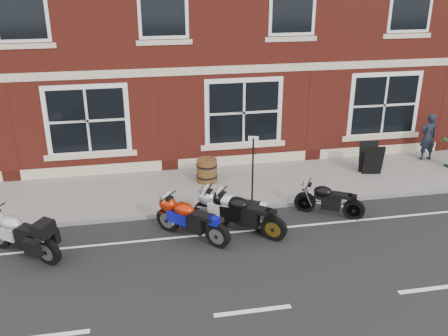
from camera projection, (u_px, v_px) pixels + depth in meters
The scene contains 12 objects.
ground at pixel (225, 237), 12.79m from camera, with size 80.00×80.00×0.00m, color black.
sidewalk at pixel (207, 187), 15.50m from camera, with size 30.00×3.00×0.12m, color slate.
kerb at pixel (215, 210), 14.06m from camera, with size 30.00×0.16×0.12m, color slate.
moto_touring_silver at pixel (20, 232), 11.81m from camera, with size 1.91×1.54×1.52m.
moto_sport_red at pixel (191, 218), 12.54m from camera, with size 1.71×1.60×0.99m.
moto_sport_black at pixel (245, 212), 12.82m from camera, with size 1.82×1.51×1.00m.
moto_sport_silver at pixel (233, 208), 13.02m from camera, with size 2.07×1.19×1.02m.
moto_naked_black at pixel (328, 198), 13.75m from camera, with size 1.73×1.10×0.87m.
pedestrian_left at pixel (428, 137), 17.26m from camera, with size 0.61×0.40×1.67m, color black.
a_board_sign at pixel (371, 158), 16.22m from camera, with size 0.62×0.41×1.03m, color black, non-canonical shape.
barrel_planter at pixel (207, 170), 15.65m from camera, with size 0.67×0.67×0.74m.
parking_sign at pixel (253, 165), 13.96m from camera, with size 0.28×0.10×2.01m.
Camera 1 is at (-2.11, -10.97, 6.48)m, focal length 40.00 mm.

